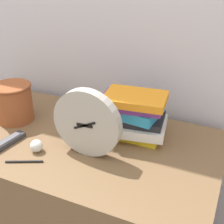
{
  "coord_description": "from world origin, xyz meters",
  "views": [
    {
      "loc": [
        0.59,
        -0.58,
        1.41
      ],
      "look_at": [
        0.18,
        0.33,
        0.89
      ],
      "focal_mm": 50.0,
      "sensor_mm": 36.0,
      "label": 1
    }
  ],
  "objects_px": {
    "basket": "(13,101)",
    "crumpled_paper_ball": "(36,146)",
    "tv_remote": "(7,142)",
    "desk_clock": "(87,123)",
    "pen": "(24,162)",
    "book_stack": "(135,114)"
  },
  "relations": [
    {
      "from": "basket",
      "to": "pen",
      "type": "distance_m",
      "value": 0.34
    },
    {
      "from": "desk_clock",
      "to": "book_stack",
      "type": "relative_size",
      "value": 0.91
    },
    {
      "from": "book_stack",
      "to": "tv_remote",
      "type": "bearing_deg",
      "value": -147.93
    },
    {
      "from": "basket",
      "to": "crumpled_paper_ball",
      "type": "distance_m",
      "value": 0.29
    },
    {
      "from": "book_stack",
      "to": "crumpled_paper_ball",
      "type": "relative_size",
      "value": 6.0
    },
    {
      "from": "tv_remote",
      "to": "basket",
      "type": "bearing_deg",
      "value": 119.85
    },
    {
      "from": "pen",
      "to": "crumpled_paper_ball",
      "type": "bearing_deg",
      "value": 90.5
    },
    {
      "from": "desk_clock",
      "to": "pen",
      "type": "distance_m",
      "value": 0.26
    },
    {
      "from": "book_stack",
      "to": "basket",
      "type": "distance_m",
      "value": 0.53
    },
    {
      "from": "basket",
      "to": "crumpled_paper_ball",
      "type": "bearing_deg",
      "value": -35.37
    },
    {
      "from": "crumpled_paper_ball",
      "to": "pen",
      "type": "relative_size",
      "value": 0.38
    },
    {
      "from": "tv_remote",
      "to": "pen",
      "type": "xyz_separation_m",
      "value": [
        0.13,
        -0.06,
        -0.01
      ]
    },
    {
      "from": "desk_clock",
      "to": "tv_remote",
      "type": "relative_size",
      "value": 1.53
    },
    {
      "from": "basket",
      "to": "pen",
      "type": "bearing_deg",
      "value": -45.94
    },
    {
      "from": "crumpled_paper_ball",
      "to": "desk_clock",
      "type": "bearing_deg",
      "value": 20.35
    },
    {
      "from": "desk_clock",
      "to": "basket",
      "type": "xyz_separation_m",
      "value": [
        -0.41,
        0.1,
        -0.04
      ]
    },
    {
      "from": "desk_clock",
      "to": "crumpled_paper_ball",
      "type": "distance_m",
      "value": 0.22
    },
    {
      "from": "basket",
      "to": "book_stack",
      "type": "bearing_deg",
      "value": 9.52
    },
    {
      "from": "desk_clock",
      "to": "pen",
      "type": "xyz_separation_m",
      "value": [
        -0.18,
        -0.14,
        -0.12
      ]
    },
    {
      "from": "desk_clock",
      "to": "basket",
      "type": "bearing_deg",
      "value": 166.61
    },
    {
      "from": "basket",
      "to": "tv_remote",
      "type": "distance_m",
      "value": 0.22
    },
    {
      "from": "desk_clock",
      "to": "basket",
      "type": "relative_size",
      "value": 1.52
    }
  ]
}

